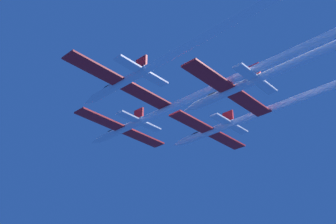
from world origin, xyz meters
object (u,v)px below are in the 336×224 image
object	(u,v)px
jet_right_wing	(301,97)
jet_lead	(181,103)
jet_slot	(317,53)
jet_left_wing	(218,29)

from	to	relation	value
jet_right_wing	jet_lead	bearing A→B (deg)	126.84
jet_right_wing	jet_slot	distance (m)	12.58
jet_lead	jet_slot	world-z (taller)	jet_lead
jet_right_wing	jet_slot	xyz separation A→B (m)	(-10.22, -7.30, -0.69)
jet_lead	jet_slot	size ratio (longest dim) A/B	1.02
jet_right_wing	jet_slot	size ratio (longest dim) A/B	1.18
jet_lead	jet_left_wing	world-z (taller)	jet_left_wing
jet_left_wing	jet_slot	bearing A→B (deg)	-33.59
jet_lead	jet_left_wing	bearing A→B (deg)	-123.89
jet_left_wing	jet_right_wing	world-z (taller)	jet_left_wing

